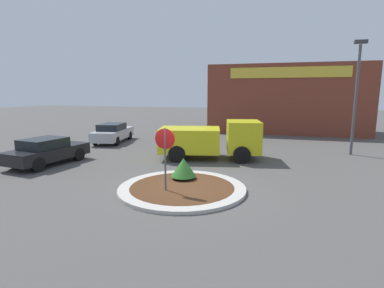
{
  "coord_description": "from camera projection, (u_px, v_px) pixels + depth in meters",
  "views": [
    {
      "loc": [
        3.45,
        -10.77,
        3.82
      ],
      "look_at": [
        -0.34,
        2.63,
        1.38
      ],
      "focal_mm": 28.0,
      "sensor_mm": 36.0,
      "label": 1
    }
  ],
  "objects": [
    {
      "name": "parked_sedan_silver",
      "position": [
        113.0,
        133.0,
        22.81
      ],
      "size": [
        2.46,
        4.82,
        1.44
      ],
      "rotation": [
        0.0,
        0.0,
        1.73
      ],
      "color": "#B7B7BC",
      "rests_on": "ground_plane"
    },
    {
      "name": "storefront_building",
      "position": [
        286.0,
        99.0,
        28.61
      ],
      "size": [
        14.06,
        6.07,
        6.24
      ],
      "color": "brown",
      "rests_on": "ground_plane"
    },
    {
      "name": "light_pole",
      "position": [
        356.0,
        90.0,
        17.73
      ],
      "size": [
        0.7,
        0.3,
        6.76
      ],
      "color": "#4C4C51",
      "rests_on": "ground_plane"
    },
    {
      "name": "stop_sign",
      "position": [
        165.0,
        148.0,
        11.09
      ],
      "size": [
        0.77,
        0.07,
        2.5
      ],
      "color": "#4C4C51",
      "rests_on": "ground_plane"
    },
    {
      "name": "traffic_island",
      "position": [
        182.0,
        188.0,
        11.78
      ],
      "size": [
        5.01,
        5.01,
        0.13
      ],
      "color": "#BCB7AD",
      "rests_on": "ground_plane"
    },
    {
      "name": "parked_sedan_black",
      "position": [
        47.0,
        151.0,
        15.78
      ],
      "size": [
        2.46,
        4.47,
        1.42
      ],
      "rotation": [
        0.0,
        0.0,
        1.43
      ],
      "color": "black",
      "rests_on": "ground_plane"
    },
    {
      "name": "ground_plane",
      "position": [
        182.0,
        190.0,
        11.79
      ],
      "size": [
        120.0,
        120.0,
        0.0
      ],
      "primitive_type": "plane",
      "color": "#514F4C"
    },
    {
      "name": "utility_truck",
      "position": [
        211.0,
        139.0,
        17.15
      ],
      "size": [
        6.02,
        3.45,
        2.18
      ],
      "rotation": [
        0.0,
        0.0,
        0.21
      ],
      "color": "gold",
      "rests_on": "ground_plane"
    },
    {
      "name": "island_shrub",
      "position": [
        184.0,
        167.0,
        12.77
      ],
      "size": [
        1.08,
        1.08,
        0.9
      ],
      "color": "brown",
      "rests_on": "traffic_island"
    }
  ]
}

